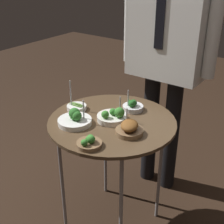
# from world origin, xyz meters

# --- Properties ---
(ground_plane) EXTENTS (8.00, 8.00, 0.00)m
(ground_plane) POSITION_xyz_m (0.00, 0.00, 0.00)
(ground_plane) COLOR black
(serving_cart) EXTENTS (0.70, 0.70, 0.74)m
(serving_cart) POSITION_xyz_m (0.00, 0.00, 0.69)
(serving_cart) COLOR brown
(serving_cart) RESTS_ON ground_plane
(bowl_broccoli_front_left) EXTENTS (0.12, 0.12, 0.12)m
(bowl_broccoli_front_left) POSITION_xyz_m (0.02, 0.17, 0.77)
(bowl_broccoli_front_left) COLOR silver
(bowl_broccoli_front_left) RESTS_ON serving_cart
(bowl_roast_center) EXTENTS (0.14, 0.14, 0.12)m
(bowl_roast_center) POSITION_xyz_m (0.15, -0.06, 0.77)
(bowl_roast_center) COLOR brown
(bowl_roast_center) RESTS_ON serving_cart
(bowl_broccoli_back_right) EXTENTS (0.16, 0.16, 0.14)m
(bowl_broccoli_back_right) POSITION_xyz_m (0.01, -0.00, 0.77)
(bowl_broccoli_back_right) COLOR silver
(bowl_broccoli_back_right) RESTS_ON serving_cart
(bowl_broccoli_front_right) EXTENTS (0.18, 0.18, 0.13)m
(bowl_broccoli_front_right) POSITION_xyz_m (-0.13, -0.15, 0.77)
(bowl_broccoli_front_right) COLOR white
(bowl_broccoli_front_right) RESTS_ON serving_cart
(bowl_asparagus_far_rim) EXTENTS (0.11, 0.11, 0.17)m
(bowl_asparagus_far_rim) POSITION_xyz_m (-0.25, -0.01, 0.76)
(bowl_asparagus_far_rim) COLOR white
(bowl_asparagus_far_rim) RESTS_ON serving_cart
(bowl_broccoli_mid_left) EXTENTS (0.12, 0.12, 0.06)m
(bowl_broccoli_mid_left) POSITION_xyz_m (0.06, -0.27, 0.76)
(bowl_broccoli_mid_left) COLOR brown
(bowl_broccoli_mid_left) RESTS_ON serving_cart
(waiter_figure) EXTENTS (0.63, 0.24, 1.71)m
(waiter_figure) POSITION_xyz_m (0.03, 0.54, 1.08)
(waiter_figure) COLOR black
(waiter_figure) RESTS_ON ground_plane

